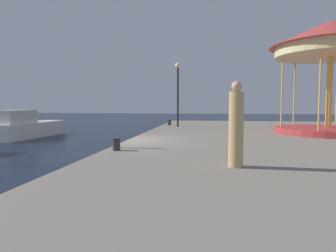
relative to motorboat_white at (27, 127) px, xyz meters
The scene contains 8 objects.
ground_plane 11.06m from the motorboat_white, 35.97° to the right, with size 120.00×120.00×0.00m, color black.
quay_dock 17.87m from the motorboat_white, 21.27° to the right, with size 15.44×28.89×0.80m, color gray.
motorboat_white is the anchor object (origin of this frame).
carousel 18.72m from the motorboat_white, ahead, with size 5.75×5.75×5.49m.
lamp_post_mid_promenade 10.62m from the motorboat_white, ahead, with size 0.36×0.36×4.11m.
bollard_south 13.13m from the motorboat_white, 44.55° to the right, with size 0.24×0.24×0.40m, color #2D2D33.
bollard_north 9.67m from the motorboat_white, 12.37° to the left, with size 0.24×0.24×0.40m, color #2D2D33.
person_by_the_water 17.05m from the motorboat_white, 40.85° to the right, with size 0.34×0.34×1.98m.
Camera 1 is at (3.35, -11.46, 2.25)m, focal length 30.99 mm.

